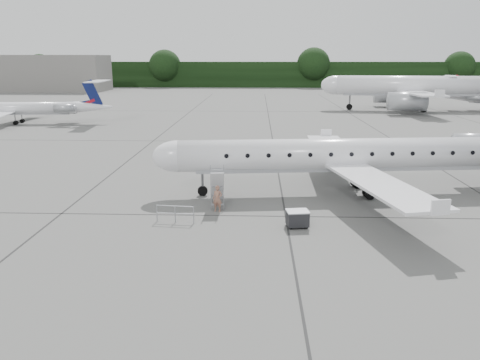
# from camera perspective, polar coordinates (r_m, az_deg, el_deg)

# --- Properties ---
(ground) EXTENTS (320.00, 320.00, 0.00)m
(ground) POSITION_cam_1_polar(r_m,az_deg,el_deg) (26.80, 15.90, -6.21)
(ground) COLOR #60605E
(ground) RESTS_ON ground
(treeline) EXTENTS (260.00, 4.00, 8.00)m
(treeline) POSITION_cam_1_polar(r_m,az_deg,el_deg) (154.54, 4.67, 12.69)
(treeline) COLOR black
(treeline) RESTS_ON ground
(terminal_building) EXTENTS (40.00, 14.00, 10.00)m
(terminal_building) POSITION_cam_1_polar(r_m,az_deg,el_deg) (148.69, -23.68, 11.85)
(terminal_building) COLOR slate
(terminal_building) RESTS_ON ground
(main_regional_jet) EXTENTS (32.46, 24.88, 7.78)m
(main_regional_jet) POSITION_cam_1_polar(r_m,az_deg,el_deg) (33.20, 13.27, 4.92)
(main_regional_jet) COLOR white
(main_regional_jet) RESTS_ON ground
(airstair) EXTENTS (1.08, 2.32, 2.44)m
(airstair) POSITION_cam_1_polar(r_m,az_deg,el_deg) (30.15, -2.81, -0.88)
(airstair) COLOR white
(airstair) RESTS_ON ground
(passenger) EXTENTS (0.68, 0.53, 1.66)m
(passenger) POSITION_cam_1_polar(r_m,az_deg,el_deg) (29.04, -2.75, -2.29)
(passenger) COLOR #926250
(passenger) RESTS_ON ground
(safety_railing) EXTENTS (2.20, 0.31, 1.00)m
(safety_railing) POSITION_cam_1_polar(r_m,az_deg,el_deg) (27.46, -7.91, -4.16)
(safety_railing) COLOR #919499
(safety_railing) RESTS_ON ground
(baggage_cart) EXTENTS (1.31, 1.12, 1.03)m
(baggage_cart) POSITION_cam_1_polar(r_m,az_deg,el_deg) (26.67, 7.01, -4.67)
(baggage_cart) COLOR black
(baggage_cart) RESTS_ON ground
(bg_narrowbody) EXTENTS (36.01, 27.12, 12.31)m
(bg_narrowbody) POSITION_cam_1_polar(r_m,az_deg,el_deg) (90.61, 20.34, 11.82)
(bg_narrowbody) COLOR white
(bg_narrowbody) RESTS_ON ground
(bg_regional_left) EXTENTS (24.80, 18.66, 6.20)m
(bg_regional_left) POSITION_cam_1_polar(r_m,az_deg,el_deg) (75.52, -26.18, 8.51)
(bg_regional_left) COLOR white
(bg_regional_left) RESTS_ON ground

